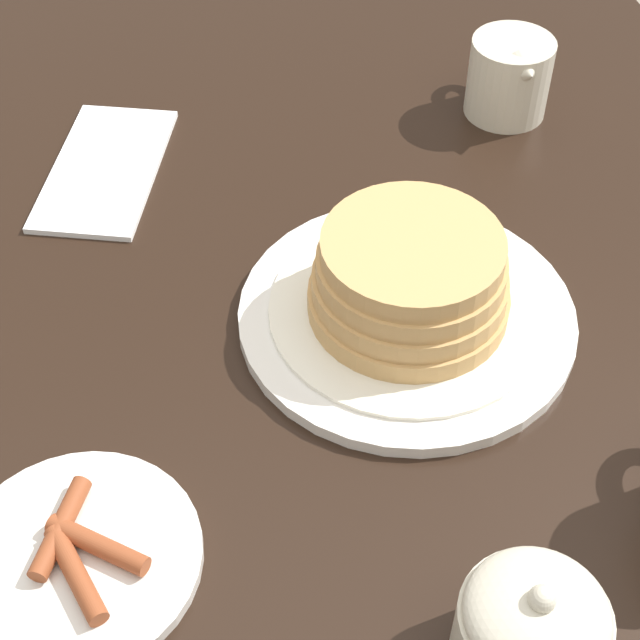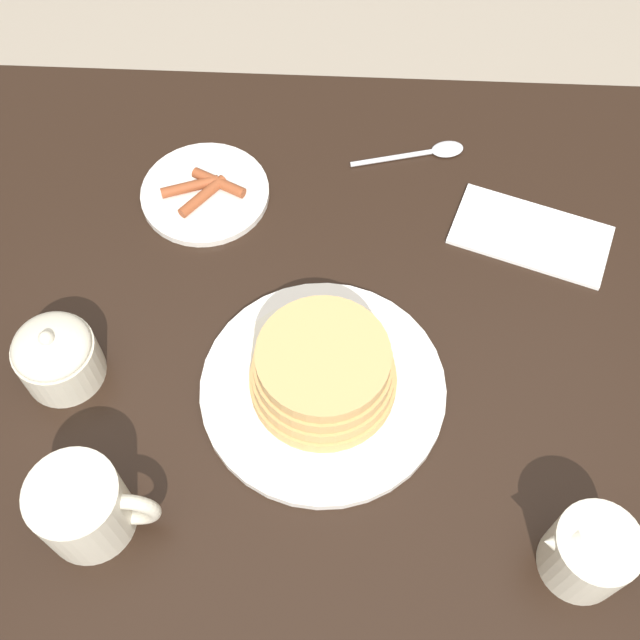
% 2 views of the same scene
% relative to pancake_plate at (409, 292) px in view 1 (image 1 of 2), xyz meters
% --- Properties ---
extents(dining_table, '(1.57, 0.93, 0.75)m').
position_rel_pancake_plate_xyz_m(dining_table, '(0.02, 0.05, -0.14)').
color(dining_table, black).
rests_on(dining_table, ground_plane).
extents(pancake_plate, '(0.28, 0.28, 0.09)m').
position_rel_pancake_plate_xyz_m(pancake_plate, '(0.00, 0.00, 0.00)').
color(pancake_plate, white).
rests_on(pancake_plate, dining_table).
extents(side_plate_bacon, '(0.17, 0.17, 0.02)m').
position_rel_pancake_plate_xyz_m(side_plate_bacon, '(-0.17, 0.28, -0.03)').
color(side_plate_bacon, silver).
rests_on(side_plate_bacon, dining_table).
extents(creamer_pitcher, '(0.12, 0.08, 0.09)m').
position_rel_pancake_plate_xyz_m(creamer_pitcher, '(0.27, -0.18, 0.01)').
color(creamer_pitcher, beige).
rests_on(creamer_pitcher, dining_table).
extents(sugar_bowl, '(0.09, 0.09, 0.09)m').
position_rel_pancake_plate_xyz_m(sugar_bowl, '(-0.30, 0.01, 0.01)').
color(sugar_bowl, beige).
rests_on(sugar_bowl, dining_table).
extents(napkin, '(0.22, 0.16, 0.01)m').
position_rel_pancake_plate_xyz_m(napkin, '(0.26, 0.23, -0.03)').
color(napkin, white).
rests_on(napkin, dining_table).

